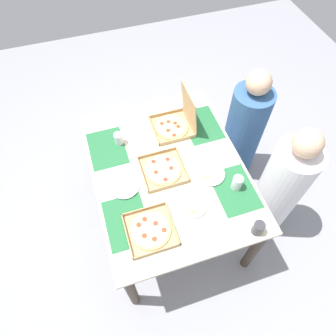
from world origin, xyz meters
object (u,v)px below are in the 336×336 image
object	(u,v)px
cup_clear_left	(258,228)
diner_right_seat	(279,189)
cup_dark	(119,139)
pizza_box_corner_left	(163,170)
pizza_box_corner_right	(175,123)
plate_middle	(124,186)
plate_near_left	(210,174)
diner_left_seat	(243,132)
plate_near_right	(191,204)
pizza_box_edge_far	(150,230)
cup_clear_right	(237,183)

from	to	relation	value
cup_clear_left	diner_right_seat	size ratio (longest dim) A/B	0.08
cup_dark	diner_right_seat	xyz separation A→B (m)	(0.63, 1.06, -0.26)
pizza_box_corner_left	pizza_box_corner_right	world-z (taller)	pizza_box_corner_right
plate_middle	cup_clear_left	distance (m)	0.90
cup_clear_left	plate_near_left	bearing A→B (deg)	-166.33
pizza_box_corner_left	diner_left_seat	size ratio (longest dim) A/B	0.26
plate_near_right	plate_middle	distance (m)	0.47
pizza_box_edge_far	cup_dark	xyz separation A→B (m)	(-0.74, -0.03, 0.04)
pizza_box_edge_far	diner_right_seat	world-z (taller)	diner_right_seat
pizza_box_edge_far	diner_right_seat	size ratio (longest dim) A/B	0.25
cup_clear_right	diner_right_seat	size ratio (longest dim) A/B	0.09
plate_near_left	cup_clear_left	size ratio (longest dim) A/B	2.01
pizza_box_corner_left	plate_near_left	xyz separation A→B (m)	(0.13, 0.30, -0.00)
cup_clear_left	cup_clear_right	size ratio (longest dim) A/B	0.93
diner_right_seat	pizza_box_corner_left	bearing A→B (deg)	-109.71
diner_right_seat	plate_middle	bearing A→B (deg)	-102.74
cup_clear_left	pizza_box_edge_far	bearing A→B (deg)	-108.19
pizza_box_corner_left	cup_dark	size ratio (longest dim) A/B	3.13
pizza_box_corner_left	pizza_box_edge_far	world-z (taller)	same
plate_middle	cup_clear_right	world-z (taller)	cup_clear_right
diner_right_seat	plate_near_right	bearing A→B (deg)	-88.81
pizza_box_corner_right	cup_dark	xyz separation A→B (m)	(0.02, -0.44, -0.00)
plate_middle	cup_clear_left	size ratio (longest dim) A/B	2.04
pizza_box_corner_left	plate_near_right	distance (m)	0.32
pizza_box_corner_right	plate_middle	xyz separation A→B (m)	(0.40, -0.50, -0.04)
pizza_box_corner_left	plate_middle	bearing A→B (deg)	-81.15
plate_near_left	cup_dark	distance (m)	0.71
pizza_box_edge_far	plate_middle	distance (m)	0.36
cup_clear_right	plate_near_right	bearing A→B (deg)	-84.12
pizza_box_edge_far	plate_near_right	size ratio (longest dim) A/B	1.38
plate_near_left	cup_clear_left	distance (m)	0.49
diner_left_seat	cup_dark	bearing A→B (deg)	-91.16
diner_left_seat	cup_clear_right	bearing A→B (deg)	-33.74
pizza_box_corner_left	diner_left_seat	distance (m)	0.91
plate_near_left	plate_middle	bearing A→B (deg)	-98.45
cup_clear_right	plate_near_left	bearing A→B (deg)	-138.24
plate_near_right	pizza_box_corner_left	bearing A→B (deg)	-162.61
pizza_box_corner_right	plate_middle	distance (m)	0.64
plate_middle	cup_clear_right	distance (m)	0.75
diner_left_seat	pizza_box_edge_far	bearing A→B (deg)	-55.21
pizza_box_edge_far	cup_clear_right	size ratio (longest dim) A/B	2.74
plate_near_right	cup_clear_right	distance (m)	0.34
plate_near_right	plate_near_left	bearing A→B (deg)	131.58
pizza_box_edge_far	plate_middle	bearing A→B (deg)	-167.60
cup_dark	cup_clear_right	size ratio (longest dim) A/B	0.89
diner_right_seat	cup_clear_right	bearing A→B (deg)	-92.76
cup_dark	cup_clear_left	bearing A→B (deg)	34.52
pizza_box_corner_left	pizza_box_edge_far	xyz separation A→B (m)	(0.40, -0.21, 0.00)
pizza_box_edge_far	diner_left_seat	world-z (taller)	diner_left_seat
cup_dark	pizza_box_corner_left	bearing A→B (deg)	34.71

